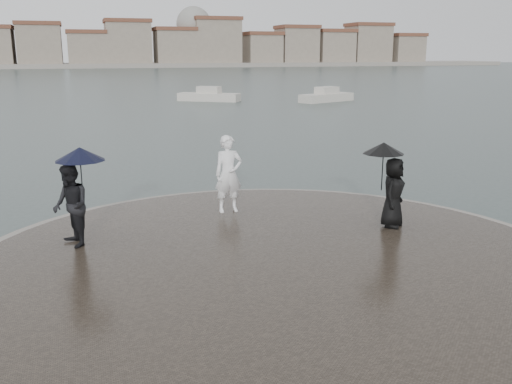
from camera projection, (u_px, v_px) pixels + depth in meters
name	position (u px, v px, depth m)	size (l,w,h in m)	color
ground	(361.00, 377.00, 7.70)	(400.00, 400.00, 0.00)	#2B3835
kerb_ring	(276.00, 273.00, 10.91)	(12.50, 12.50, 0.32)	gray
quay_tip	(276.00, 272.00, 10.90)	(11.90, 11.90, 0.36)	#2D261E
statue	(229.00, 174.00, 14.15)	(0.70, 0.46, 1.93)	white
visitor_left	(73.00, 193.00, 11.61)	(1.20, 1.11, 2.04)	black
visitor_right	(391.00, 181.00, 12.91)	(1.18, 1.02, 1.95)	black
far_skyline	(63.00, 47.00, 153.59)	(260.00, 20.00, 37.00)	gray
boats	(163.00, 101.00, 46.29)	(37.30, 11.55, 1.50)	beige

